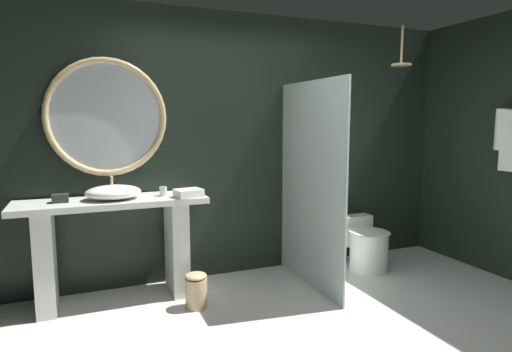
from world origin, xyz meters
TOP-DOWN VIEW (x-y plane):
  - back_wall_panel at (0.00, 1.90)m, footprint 4.80×0.10m
  - side_wall_right at (2.35, 0.76)m, footprint 0.10×2.47m
  - vanity_counter at (-1.32, 1.58)m, footprint 1.57×0.50m
  - vessel_sink at (-1.31, 1.57)m, footprint 0.46×0.38m
  - tumbler_cup at (-0.89, 1.57)m, footprint 0.07×0.07m
  - tissue_box at (-1.72, 1.59)m, footprint 0.13×0.10m
  - round_wall_mirror at (-1.32, 1.81)m, footprint 1.04×0.06m
  - shower_glass_panel at (0.41, 1.26)m, footprint 0.02×1.18m
  - rain_shower_head at (1.48, 1.35)m, footprint 0.20×0.20m
  - toilet at (1.18, 1.44)m, footprint 0.41×0.57m
  - waste_bin at (-0.71, 1.17)m, footprint 0.18×0.18m
  - folded_hand_towel at (-0.70, 1.43)m, footprint 0.25×0.22m

SIDE VIEW (x-z plane):
  - waste_bin at x=-0.71m, z-range 0.00..0.30m
  - toilet at x=1.18m, z-range -0.02..0.51m
  - vanity_counter at x=-1.32m, z-range 0.10..0.99m
  - tissue_box at x=-1.72m, z-range 0.90..0.96m
  - folded_hand_towel at x=-0.70m, z-range 0.90..0.97m
  - tumbler_cup at x=-0.89m, z-range 0.90..0.98m
  - vessel_sink at x=-1.31m, z-range 0.87..1.05m
  - shower_glass_panel at x=0.41m, z-range 0.00..1.92m
  - back_wall_panel at x=0.00m, z-range 0.00..2.60m
  - side_wall_right at x=2.35m, z-range 0.00..2.60m
  - round_wall_mirror at x=-1.32m, z-range 1.07..2.10m
  - rain_shower_head at x=1.48m, z-range 1.96..2.35m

